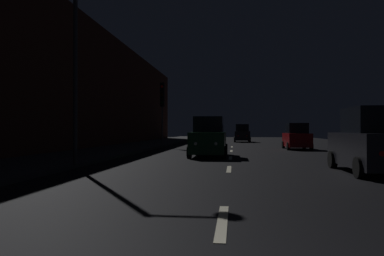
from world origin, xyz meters
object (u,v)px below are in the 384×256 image
(streetlamp_overhead, at_px, (87,35))
(car_approaching_headlights, at_px, (209,138))
(traffic_light_far_left, at_px, (162,100))
(car_distant_taillights, at_px, (242,134))
(car_parked_right_near, at_px, (373,143))
(car_parked_right_far, at_px, (297,137))

(streetlamp_overhead, bearing_deg, car_approaching_headlights, 57.39)
(traffic_light_far_left, xyz_separation_m, car_distant_taillights, (6.59, 13.94, -2.83))
(streetlamp_overhead, relative_size, car_approaching_headlights, 1.79)
(traffic_light_far_left, relative_size, car_parked_right_near, 1.21)
(car_approaching_headlights, relative_size, car_parked_right_near, 0.98)
(streetlamp_overhead, bearing_deg, car_parked_right_near, -2.39)
(car_parked_right_near, bearing_deg, streetlamp_overhead, 87.61)
(traffic_light_far_left, relative_size, streetlamp_overhead, 0.69)
(streetlamp_overhead, height_order, car_parked_right_near, streetlamp_overhead)
(streetlamp_overhead, xyz_separation_m, car_parked_right_near, (9.93, -0.41, -3.94))
(traffic_light_far_left, bearing_deg, car_approaching_headlights, 24.45)
(car_parked_right_near, bearing_deg, car_distant_taillights, 6.88)
(traffic_light_far_left, distance_m, streetlamp_overhead, 15.50)
(car_parked_right_near, bearing_deg, car_parked_right_far, 0.00)
(car_distant_taillights, distance_m, car_parked_right_near, 30.02)
(car_distant_taillights, xyz_separation_m, car_parked_right_far, (3.59, -15.27, -0.07))
(streetlamp_overhead, distance_m, car_distant_taillights, 30.33)
(traffic_light_far_left, bearing_deg, car_parked_right_far, 81.48)
(streetlamp_overhead, xyz_separation_m, car_parked_right_far, (9.93, 14.12, -4.06))
(car_approaching_headlights, relative_size, car_distant_taillights, 1.03)
(car_parked_right_far, bearing_deg, car_parked_right_near, -180.00)
(streetlamp_overhead, xyz_separation_m, car_approaching_headlights, (4.08, 6.38, -3.96))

